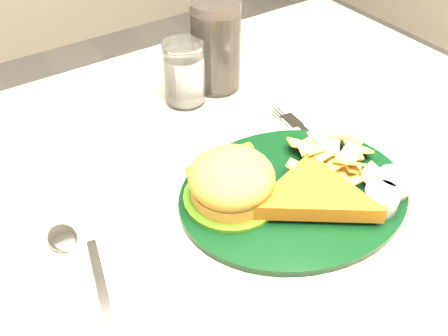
% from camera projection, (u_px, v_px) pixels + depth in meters
% --- Properties ---
extents(table, '(1.20, 0.80, 0.75)m').
position_uv_depth(table, '(206.00, 325.00, 0.96)').
color(table, '#A09D91').
rests_on(table, ground).
extents(dinner_plate, '(0.37, 0.32, 0.07)m').
position_uv_depth(dinner_plate, '(296.00, 176.00, 0.66)').
color(dinner_plate, black).
rests_on(dinner_plate, table).
extents(water_glass, '(0.08, 0.08, 0.11)m').
position_uv_depth(water_glass, '(184.00, 73.00, 0.83)').
color(water_glass, silver).
rests_on(water_glass, table).
extents(cola_glass, '(0.09, 0.09, 0.16)m').
position_uv_depth(cola_glass, '(216.00, 46.00, 0.85)').
color(cola_glass, black).
rests_on(cola_glass, table).
extents(fork_napkin, '(0.15, 0.18, 0.01)m').
position_uv_depth(fork_napkin, '(321.00, 146.00, 0.76)').
color(fork_napkin, white).
rests_on(fork_napkin, table).
extents(spoon, '(0.08, 0.18, 0.01)m').
position_uv_depth(spoon, '(100.00, 278.00, 0.58)').
color(spoon, white).
rests_on(spoon, table).
extents(wrapped_straw, '(0.21, 0.14, 0.01)m').
position_uv_depth(wrapped_straw, '(135.00, 150.00, 0.76)').
color(wrapped_straw, white).
rests_on(wrapped_straw, table).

